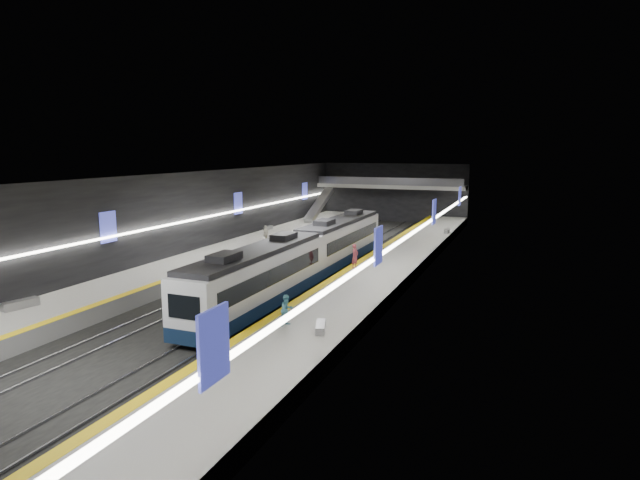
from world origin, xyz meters
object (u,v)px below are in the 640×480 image
at_px(bench_left_near, 20,304).
at_px(bench_right_near, 321,327).
at_px(bench_left_far, 268,228).
at_px(train, 306,255).
at_px(passenger_right_a, 355,256).
at_px(passenger_left_a, 266,235).
at_px(bench_right_far, 447,231).
at_px(passenger_right_b, 287,310).
at_px(escalator, 319,205).

height_order(bench_left_near, bench_right_near, bench_left_near).
distance_m(bench_left_far, bench_right_near, 34.29).
bearing_deg(train, passenger_right_a, 32.28).
xyz_separation_m(train, passenger_left_a, (-8.00, 8.85, -0.30)).
bearing_deg(passenger_left_a, bench_left_far, -157.50).
xyz_separation_m(bench_left_near, bench_right_far, (18.26, 37.23, -0.04)).
xyz_separation_m(bench_right_near, passenger_left_a, (-14.05, 20.98, 0.69)).
bearing_deg(passenger_right_b, bench_right_far, 16.85).
bearing_deg(bench_left_far, passenger_left_a, -63.74).
bearing_deg(passenger_right_a, passenger_right_b, -159.91).
bearing_deg(passenger_left_a, passenger_right_b, 26.57).
height_order(passenger_right_a, passenger_left_a, passenger_right_a).
xyz_separation_m(bench_right_near, bench_right_far, (0.95, 34.37, 0.00)).
height_order(train, passenger_right_b, train).
xyz_separation_m(bench_right_far, passenger_left_a, (-15.00, -13.39, 0.69)).
bearing_deg(bench_right_near, bench_left_near, 170.53).
height_order(bench_left_far, passenger_right_b, passenger_right_b).
relative_size(bench_left_far, bench_right_far, 0.98).
bearing_deg(bench_right_near, bench_left_far, 102.94).
bearing_deg(passenger_left_a, bench_right_near, 30.21).
height_order(bench_right_near, passenger_right_a, passenger_right_a).
xyz_separation_m(bench_right_near, passenger_right_a, (-2.87, 14.15, 0.72)).
bearing_deg(passenger_left_a, bench_right_far, 128.14).
xyz_separation_m(train, passenger_right_b, (4.14, -12.04, -0.39)).
height_order(escalator, passenger_right_a, escalator).
bearing_deg(passenger_left_a, train, 38.52).
relative_size(bench_right_far, passenger_right_b, 1.02).
bearing_deg(train, bench_right_far, 72.52).
distance_m(escalator, passenger_right_a, 28.57).
bearing_deg(passenger_right_a, bench_left_far, 61.57).
relative_size(bench_right_near, passenger_right_b, 1.00).
height_order(bench_left_near, bench_left_far, bench_left_near).
bearing_deg(passenger_right_a, escalator, 43.72).
distance_m(bench_left_near, bench_right_far, 41.46).
relative_size(passenger_right_a, passenger_right_b, 1.13).
relative_size(escalator, passenger_right_a, 4.35).
height_order(escalator, bench_left_far, escalator).
distance_m(passenger_right_b, passenger_left_a, 24.15).
xyz_separation_m(escalator, passenger_right_b, (14.14, -39.37, -1.09)).
distance_m(train, passenger_right_a, 3.78).
relative_size(escalator, passenger_right_b, 4.94).
height_order(escalator, bench_right_far, escalator).
height_order(bench_left_far, bench_right_near, bench_right_near).
relative_size(bench_right_far, passenger_left_a, 0.93).
relative_size(bench_left_near, passenger_left_a, 1.11).
height_order(bench_left_far, passenger_left_a, passenger_left_a).
height_order(train, bench_right_far, train).
distance_m(train, bench_right_far, 23.33).
distance_m(bench_left_far, passenger_left_a, 9.12).
height_order(train, passenger_left_a, train).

